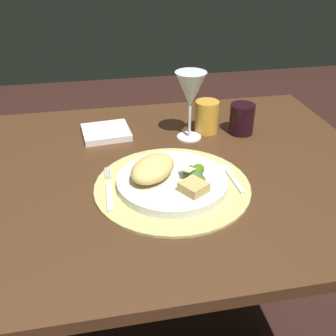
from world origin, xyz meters
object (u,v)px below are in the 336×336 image
at_px(dining_table, 142,220).
at_px(napkin, 106,132).
at_px(dinner_plate, 172,181).
at_px(amber_tumbler, 207,117).
at_px(spoon, 229,172).
at_px(dark_tumbler, 242,119).
at_px(fork, 109,190).
at_px(wine_glass, 190,92).

relative_size(dining_table, napkin, 9.18).
xyz_separation_m(dinner_plate, amber_tumbler, (0.15, 0.26, 0.03)).
height_order(spoon, dark_tumbler, dark_tumbler).
height_order(fork, dark_tumbler, dark_tumbler).
height_order(spoon, wine_glass, wine_glass).
distance_m(dining_table, amber_tumbler, 0.34).
relative_size(fork, wine_glass, 0.93).
distance_m(amber_tumbler, dark_tumbler, 0.10).
bearing_deg(dining_table, dinner_plate, -53.92).
bearing_deg(dining_table, napkin, 108.02).
xyz_separation_m(fork, napkin, (0.01, 0.29, 0.00)).
bearing_deg(dining_table, dark_tumbler, 26.15).
xyz_separation_m(wine_glass, amber_tumbler, (0.06, 0.03, -0.09)).
bearing_deg(napkin, amber_tumbler, -5.91).
distance_m(fork, dark_tumbler, 0.45).
distance_m(dining_table, dinner_plate, 0.19).
bearing_deg(dinner_plate, dining_table, 126.08).
bearing_deg(amber_tumbler, fork, -138.15).
relative_size(napkin, amber_tumbler, 1.41).
relative_size(fork, napkin, 1.35).
relative_size(napkin, wine_glass, 0.69).
height_order(fork, napkin, napkin).
distance_m(dinner_plate, napkin, 0.32).
xyz_separation_m(dinner_plate, wine_glass, (0.09, 0.23, 0.12)).
xyz_separation_m(dinner_plate, dark_tumbler, (0.24, 0.23, 0.03)).
distance_m(wine_glass, dark_tumbler, 0.17).
bearing_deg(dark_tumbler, dinner_plate, -136.03).
bearing_deg(napkin, dark_tumbler, -8.47).
bearing_deg(dark_tumbler, amber_tumbler, 164.09).
distance_m(dinner_plate, fork, 0.14).
relative_size(dinner_plate, dark_tumbler, 2.92).
xyz_separation_m(fork, amber_tumbler, (0.29, 0.26, 0.04)).
bearing_deg(dinner_plate, wine_glass, 67.92).
bearing_deg(wine_glass, napkin, 165.18).
bearing_deg(amber_tumbler, wine_glass, -151.89).
distance_m(spoon, amber_tumbler, 0.24).
xyz_separation_m(dining_table, wine_glass, (0.16, 0.15, 0.28)).
distance_m(dinner_plate, spoon, 0.14).
bearing_deg(fork, napkin, 87.97).
bearing_deg(amber_tumbler, dark_tumbler, -15.91).
distance_m(wine_glass, amber_tumbler, 0.11).
bearing_deg(fork, amber_tumbler, 41.85).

